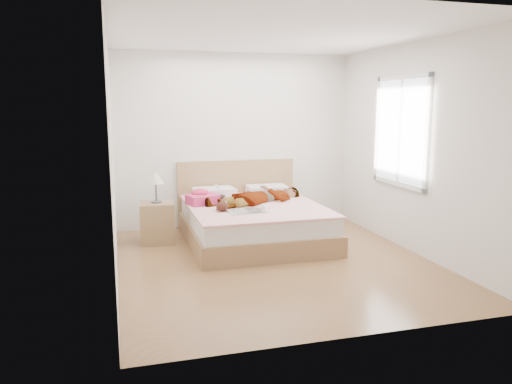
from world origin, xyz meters
TOP-DOWN VIEW (x-y plane):
  - ground at (0.00, 0.00)m, footprint 4.00×4.00m
  - woman at (0.11, 1.13)m, footprint 1.64×1.15m
  - hair at (-0.46, 1.58)m, footprint 0.46×0.54m
  - phone at (-0.39, 1.53)m, footprint 0.08×0.10m
  - room_shell at (1.77, 0.30)m, footprint 4.00×4.00m
  - bed at (0.00, 1.04)m, footprint 1.80×2.08m
  - towel at (-0.66, 1.19)m, footprint 0.46×0.40m
  - magazine at (-0.20, 0.53)m, footprint 0.50×0.36m
  - coffee_mug at (-0.01, 0.45)m, footprint 0.13×0.09m
  - plush_toy at (-0.50, 0.67)m, footprint 0.19×0.25m
  - nightstand at (-1.27, 1.24)m, footprint 0.47×0.42m

SIDE VIEW (x-z plane):
  - ground at x=0.00m, z-range 0.00..0.00m
  - bed at x=0.00m, z-range -0.22..0.78m
  - nightstand at x=-1.27m, z-range -0.16..0.81m
  - magazine at x=-0.20m, z-range 0.51..0.53m
  - hair at x=-0.46m, z-range 0.51..0.58m
  - coffee_mug at x=-0.01m, z-range 0.51..0.61m
  - plush_toy at x=-0.50m, z-range 0.51..0.64m
  - towel at x=-0.66m, z-range 0.49..0.70m
  - woman at x=0.11m, z-range 0.51..0.72m
  - phone at x=-0.39m, z-range 0.66..0.71m
  - room_shell at x=1.77m, z-range -0.50..3.50m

